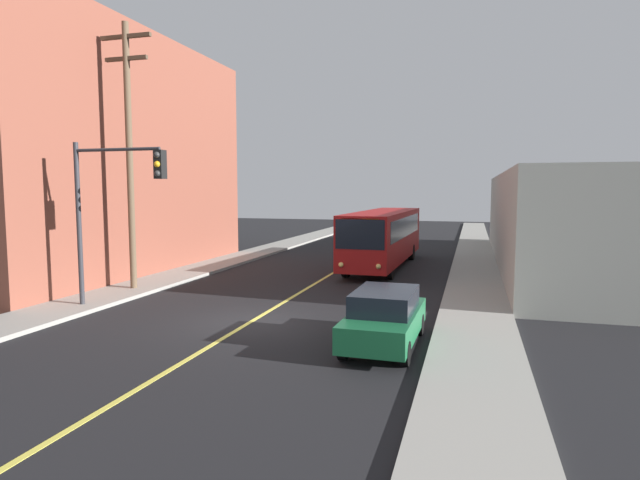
% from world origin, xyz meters
% --- Properties ---
extents(ground_plane, '(120.00, 120.00, 0.00)m').
position_xyz_m(ground_plane, '(0.00, 0.00, 0.00)').
color(ground_plane, black).
extents(sidewalk_left, '(2.50, 90.00, 0.15)m').
position_xyz_m(sidewalk_left, '(-7.25, 10.00, 0.07)').
color(sidewalk_left, gray).
rests_on(sidewalk_left, ground).
extents(sidewalk_right, '(2.50, 90.00, 0.15)m').
position_xyz_m(sidewalk_right, '(7.25, 10.00, 0.07)').
color(sidewalk_right, gray).
rests_on(sidewalk_right, ground).
extents(lane_stripe_center, '(0.16, 60.00, 0.01)m').
position_xyz_m(lane_stripe_center, '(0.00, 15.00, 0.01)').
color(lane_stripe_center, '#D8CC4C').
rests_on(lane_stripe_center, ground).
extents(building_left_brick, '(10.00, 18.87, 12.36)m').
position_xyz_m(building_left_brick, '(-13.49, 7.87, 6.18)').
color(building_left_brick, brown).
rests_on(building_left_brick, ground).
extents(building_right_warehouse, '(12.00, 27.48, 5.31)m').
position_xyz_m(building_right_warehouse, '(14.49, 16.67, 2.65)').
color(building_right_warehouse, '#B2B2A8').
rests_on(building_right_warehouse, ground).
extents(city_bus, '(2.84, 12.21, 3.20)m').
position_xyz_m(city_bus, '(2.20, 13.87, 1.82)').
color(city_bus, maroon).
rests_on(city_bus, ground).
extents(parked_car_green, '(1.90, 4.44, 1.62)m').
position_xyz_m(parked_car_green, '(4.76, -1.55, 0.84)').
color(parked_car_green, '#196038').
rests_on(parked_car_green, ground).
extents(utility_pole_near, '(2.40, 0.28, 11.26)m').
position_xyz_m(utility_pole_near, '(-7.10, 3.54, 6.30)').
color(utility_pole_near, brown).
rests_on(utility_pole_near, sidewalk_left).
extents(traffic_signal_left_corner, '(3.75, 0.48, 6.00)m').
position_xyz_m(traffic_signal_left_corner, '(-5.41, 0.17, 4.30)').
color(traffic_signal_left_corner, '#2D2D33').
rests_on(traffic_signal_left_corner, sidewalk_left).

